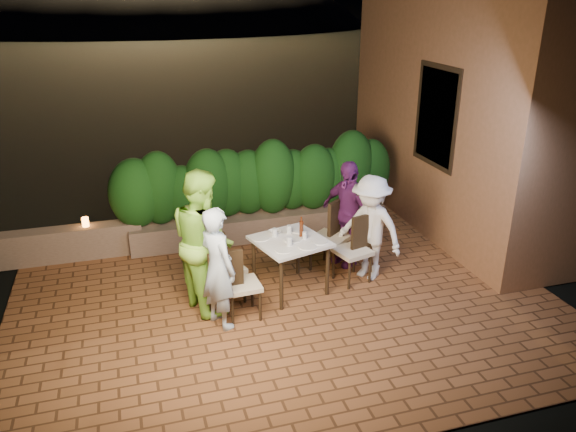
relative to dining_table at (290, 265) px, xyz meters
name	(u,v)px	position (x,y,z in m)	size (l,w,h in m)	color
ground	(289,309)	(-0.14, -0.42, -0.40)	(400.00, 400.00, 0.00)	black
terrace_floor	(279,294)	(-0.14, 0.08, -0.45)	(7.00, 6.00, 0.15)	brown
building_wall	(468,76)	(3.46, 1.58, 2.12)	(1.60, 5.00, 5.00)	#9F663E
window_pane	(438,116)	(2.68, 1.08, 1.62)	(0.08, 1.00, 1.40)	black
window_frame	(437,116)	(2.67, 1.08, 1.62)	(0.06, 1.15, 1.55)	black
planter	(261,224)	(0.06, 1.88, -0.17)	(4.20, 0.55, 0.40)	brown
hedge	(260,181)	(0.06, 1.88, 0.57)	(4.00, 0.70, 1.10)	#133E11
parapet	(67,244)	(-2.94, 1.88, -0.12)	(2.20, 0.30, 0.50)	brown
hill	(151,64)	(1.86, 59.58, -4.38)	(52.00, 40.00, 22.00)	black
dining_table	(290,265)	(0.00, 0.00, 0.00)	(0.86, 0.86, 0.75)	white
plate_nw	(283,250)	(-0.18, -0.28, 0.38)	(0.21, 0.21, 0.01)	white
plate_sw	(260,238)	(-0.37, 0.16, 0.38)	(0.24, 0.24, 0.01)	white
plate_ne	(319,242)	(0.35, -0.17, 0.38)	(0.21, 0.21, 0.01)	white
plate_se	(299,231)	(0.20, 0.25, 0.38)	(0.20, 0.20, 0.01)	white
plate_centre	(292,239)	(0.03, 0.00, 0.38)	(0.24, 0.24, 0.01)	white
plate_front	(307,246)	(0.14, -0.27, 0.38)	(0.23, 0.23, 0.01)	white
glass_nw	(289,241)	(-0.06, -0.16, 0.44)	(0.07, 0.07, 0.12)	silver
glass_sw	(275,233)	(-0.16, 0.16, 0.43)	(0.07, 0.07, 0.11)	silver
glass_ne	(305,235)	(0.19, -0.02, 0.42)	(0.06, 0.06, 0.10)	silver
glass_se	(289,229)	(0.05, 0.20, 0.43)	(0.07, 0.07, 0.12)	silver
beer_bottle	(301,227)	(0.18, 0.07, 0.51)	(0.05, 0.05, 0.28)	#4B1F0C
bowl	(275,232)	(-0.13, 0.27, 0.39)	(0.16, 0.16, 0.04)	white
chair_left_front	(242,283)	(-0.75, -0.45, 0.08)	(0.43, 0.43, 0.92)	black
chair_left_back	(224,267)	(-0.89, 0.00, 0.11)	(0.45, 0.45, 0.97)	black
chair_right_front	(353,250)	(0.90, 0.02, 0.10)	(0.44, 0.44, 0.95)	black
chair_right_back	(329,237)	(0.73, 0.45, 0.13)	(0.47, 0.47, 1.01)	black
diner_blue	(218,268)	(-1.05, -0.54, 0.39)	(0.56, 0.37, 1.53)	silver
diner_green	(203,240)	(-1.14, -0.04, 0.54)	(0.89, 0.69, 1.83)	#96DF45
diner_white	(370,228)	(1.17, 0.06, 0.38)	(0.97, 0.56, 1.50)	white
diner_purple	(347,213)	(1.04, 0.57, 0.41)	(0.93, 0.39, 1.58)	#66236B
parapet_lamp	(85,222)	(-2.63, 1.88, 0.20)	(0.10, 0.10, 0.14)	orange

